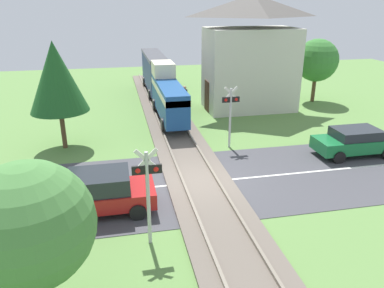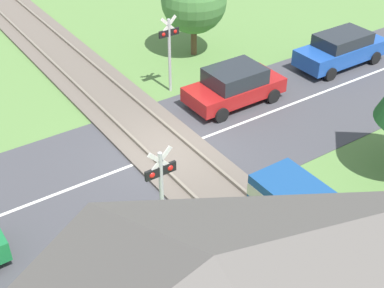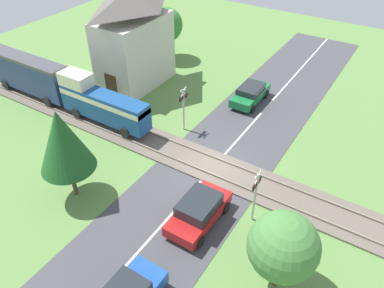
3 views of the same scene
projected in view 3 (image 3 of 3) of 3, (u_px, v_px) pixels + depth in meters
name	position (u px, v px, depth m)	size (l,w,h in m)	color
ground_plane	(213.00, 168.00, 22.74)	(60.00, 60.00, 0.00)	#5B8442
road_surface	(213.00, 168.00, 22.73)	(48.00, 6.40, 0.02)	#424247
track_bed	(213.00, 167.00, 22.70)	(2.80, 48.00, 0.24)	#665B51
train	(61.00, 86.00, 26.98)	(1.58, 14.93, 3.18)	navy
car_near_crossing	(199.00, 210.00, 18.94)	(3.98, 1.96, 1.52)	#A81919
car_far_side	(250.00, 93.00, 28.42)	(4.00, 1.81, 1.37)	#197038
crossing_signal_west_approach	(256.00, 191.00, 18.25)	(0.90, 0.18, 3.25)	#B7B7B7
crossing_signal_east_approach	(184.00, 104.00, 24.70)	(0.90, 0.18, 3.25)	#B7B7B7
station_building	(133.00, 41.00, 29.01)	(6.51, 3.87, 7.59)	beige
pedestrian_by_station	(91.00, 95.00, 28.18)	(0.41, 0.41, 1.64)	#333338
tree_by_station	(165.00, 25.00, 33.47)	(3.10, 3.10, 4.64)	brown
tree_roadside_hedge	(63.00, 141.00, 18.74)	(2.90, 2.90, 5.47)	brown
tree_beyond_track	(283.00, 247.00, 15.00)	(2.96, 2.96, 4.08)	brown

